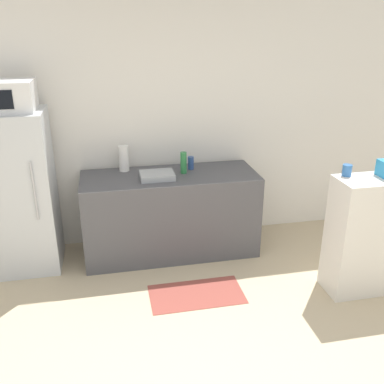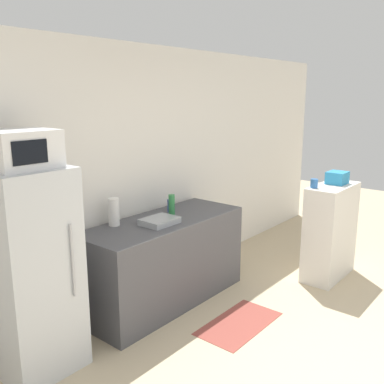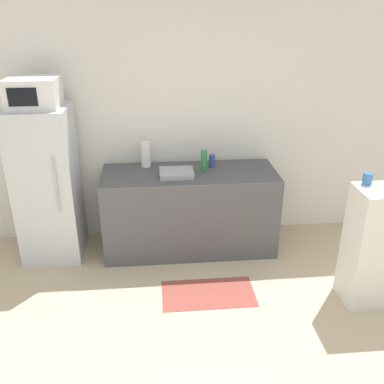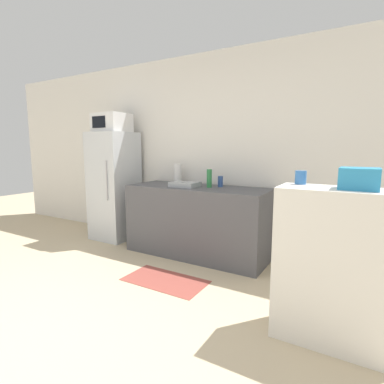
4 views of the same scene
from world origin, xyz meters
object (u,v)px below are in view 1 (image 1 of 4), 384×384
jar (347,170)px  paper_towel_roll (124,158)px  refrigerator (23,193)px  bottle_tall (184,163)px  microwave (7,96)px  bottle_short (191,163)px

jar → paper_towel_roll: jar is taller
refrigerator → bottle_tall: (1.59, 0.02, 0.20)m
microwave → paper_towel_roll: size_ratio=1.72×
bottle_tall → bottle_short: bearing=48.3°
bottle_short → bottle_tall: bearing=-131.7°
bottle_short → jar: 1.60m
microwave → bottle_tall: size_ratio=2.06×
microwave → bottle_tall: (1.59, 0.02, -0.73)m
refrigerator → microwave: 0.93m
microwave → jar: microwave is taller
refrigerator → bottle_short: (1.69, 0.13, 0.15)m
microwave → bottle_short: (1.69, 0.13, -0.78)m
jar → bottle_short: bearing=136.8°
refrigerator → paper_towel_roll: bearing=12.2°
paper_towel_roll → refrigerator: bearing=-167.8°
bottle_tall → jar: size_ratio=2.24×
refrigerator → jar: size_ratio=15.93×
refrigerator → bottle_short: size_ratio=11.69×
refrigerator → microwave: bearing=-106.5°
microwave → paper_towel_roll: microwave is taller
bottle_short → jar: jar is taller
bottle_tall → jar: 1.60m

